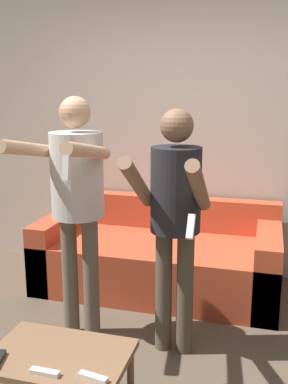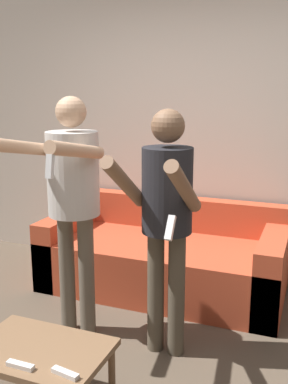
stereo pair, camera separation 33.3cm
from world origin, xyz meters
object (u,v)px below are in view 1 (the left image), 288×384
(coffee_table, at_px, (59,361))
(remote_near, at_px, (45,372))
(person_standing_left, at_px, (76,190))
(person_standing_right, at_px, (175,207))
(remote_mid, at_px, (93,377))
(couch, at_px, (159,258))

(coffee_table, relative_size, remote_near, 4.88)
(coffee_table, bearing_deg, person_standing_left, 105.66)
(person_standing_right, height_order, coffee_table, person_standing_right)
(person_standing_right, bearing_deg, remote_near, -115.17)
(person_standing_right, bearing_deg, coffee_table, -120.84)
(person_standing_right, distance_m, coffee_table, 1.11)
(person_standing_left, xyz_separation_m, remote_mid, (0.46, -0.91, -0.69))
(person_standing_left, distance_m, coffee_table, 1.08)
(person_standing_left, xyz_separation_m, coffee_table, (0.21, -0.76, -0.74))
(person_standing_right, height_order, remote_near, person_standing_right)
(person_standing_left, bearing_deg, couch, 70.90)
(person_standing_right, xyz_separation_m, remote_near, (-0.44, -0.93, -0.62))
(person_standing_right, bearing_deg, couch, 109.13)
(remote_near, height_order, remote_mid, same)
(couch, height_order, person_standing_right, person_standing_right)
(remote_mid, bearing_deg, coffee_table, 148.94)
(couch, height_order, coffee_table, couch)
(remote_mid, bearing_deg, person_standing_left, 117.09)
(person_standing_right, xyz_separation_m, coffee_table, (-0.45, -0.76, -0.67))
(person_standing_right, height_order, remote_mid, person_standing_right)
(couch, relative_size, person_standing_left, 1.22)
(remote_mid, bearing_deg, couch, 94.09)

